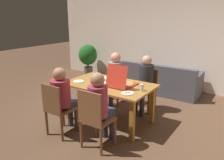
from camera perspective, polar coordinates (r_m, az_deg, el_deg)
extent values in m
plane|color=brown|center=(4.53, -0.72, -10.19)|extent=(20.00, 20.00, 0.00)
cube|color=silver|center=(6.57, 13.54, 11.02)|extent=(7.37, 0.12, 2.91)
cube|color=#A26F31|center=(4.25, -0.75, -1.18)|extent=(1.66, 0.99, 0.04)
cube|color=#A06C24|center=(4.54, -11.22, -5.43)|extent=(0.08, 0.08, 0.73)
cube|color=#A06C24|center=(3.72, 5.13, -10.21)|extent=(0.08, 0.08, 0.73)
cube|color=#A06C24|center=(5.08, -4.97, -2.76)|extent=(0.08, 0.08, 0.73)
cube|color=#A06C24|center=(4.37, 10.17, -6.25)|extent=(0.08, 0.08, 0.73)
cylinder|color=brown|center=(4.32, -12.28, -8.64)|extent=(0.04, 0.04, 0.45)
cylinder|color=brown|center=(4.08, -8.63, -9.97)|extent=(0.04, 0.04, 0.45)
cylinder|color=brown|center=(4.09, -16.24, -10.42)|extent=(0.04, 0.04, 0.45)
cylinder|color=brown|center=(3.84, -12.62, -12.00)|extent=(0.04, 0.04, 0.45)
cube|color=brown|center=(3.98, -12.65, -7.20)|extent=(0.43, 0.45, 0.02)
cube|color=brown|center=(3.76, -15.20, -4.79)|extent=(0.41, 0.03, 0.47)
cylinder|color=#3C4246|center=(4.30, -10.53, -8.50)|extent=(0.10, 0.10, 0.47)
cylinder|color=#3C4246|center=(4.20, -8.90, -9.07)|extent=(0.10, 0.10, 0.47)
cube|color=#3C4246|center=(4.05, -11.20, -5.76)|extent=(0.30, 0.29, 0.11)
cylinder|color=#A43542|center=(3.88, -12.91, -3.26)|extent=(0.33, 0.33, 0.46)
sphere|color=#A67757|center=(3.78, -13.23, 1.45)|extent=(0.22, 0.22, 0.22)
cylinder|color=#AF3221|center=(5.07, 1.44, -4.42)|extent=(0.04, 0.04, 0.45)
cylinder|color=#AF3221|center=(5.24, -1.62, -3.70)|extent=(0.04, 0.04, 0.45)
cylinder|color=#AF3221|center=(5.33, 3.34, -3.37)|extent=(0.04, 0.04, 0.45)
cylinder|color=#AF3221|center=(5.49, 0.37, -2.72)|extent=(0.04, 0.04, 0.45)
cube|color=#AF3221|center=(5.20, 0.89, -1.10)|extent=(0.39, 0.39, 0.02)
cube|color=#AF3221|center=(5.29, 1.96, 1.64)|extent=(0.37, 0.03, 0.42)
cylinder|color=#403A42|center=(4.99, -0.32, -4.63)|extent=(0.10, 0.10, 0.47)
cylinder|color=#403A42|center=(5.08, -1.82, -4.26)|extent=(0.10, 0.10, 0.47)
cube|color=#403A42|center=(5.05, -0.13, -0.92)|extent=(0.29, 0.33, 0.11)
cylinder|color=gray|center=(5.12, 0.90, 2.02)|extent=(0.32, 0.32, 0.47)
sphere|color=tan|center=(5.05, 0.92, 5.72)|extent=(0.23, 0.23, 0.23)
cylinder|color=brown|center=(3.88, -4.08, -11.34)|extent=(0.04, 0.04, 0.45)
cylinder|color=brown|center=(3.68, 0.78, -12.94)|extent=(0.04, 0.04, 0.45)
cylinder|color=brown|center=(3.63, -7.81, -13.56)|extent=(0.04, 0.04, 0.45)
cylinder|color=brown|center=(3.42, -2.79, -15.48)|extent=(0.04, 0.04, 0.45)
cube|color=brown|center=(3.53, -3.55, -9.97)|extent=(0.44, 0.43, 0.02)
cube|color=brown|center=(3.28, -5.78, -7.16)|extent=(0.42, 0.03, 0.50)
cylinder|color=#2F394C|center=(3.88, -1.82, -11.15)|extent=(0.10, 0.10, 0.47)
cylinder|color=#2F394C|center=(3.80, 0.06, -11.75)|extent=(0.10, 0.10, 0.47)
cube|color=#2F394C|center=(3.61, -2.13, -8.27)|extent=(0.27, 0.30, 0.11)
cylinder|color=#A2344C|center=(3.41, -3.64, -5.43)|extent=(0.30, 0.30, 0.48)
sphere|color=#AA7C5A|center=(3.30, -3.74, 0.06)|extent=(0.22, 0.22, 0.22)
cylinder|color=brown|center=(4.74, 9.24, -6.14)|extent=(0.05, 0.05, 0.45)
cylinder|color=brown|center=(4.87, 5.87, -5.39)|extent=(0.05, 0.05, 0.45)
cylinder|color=brown|center=(5.02, 10.81, -4.93)|extent=(0.05, 0.05, 0.45)
cylinder|color=brown|center=(5.14, 7.60, -4.25)|extent=(0.05, 0.05, 0.45)
cube|color=brown|center=(4.86, 8.50, -2.58)|extent=(0.38, 0.39, 0.02)
cube|color=brown|center=(4.95, 9.51, 0.41)|extent=(0.36, 0.03, 0.42)
cylinder|color=#34383A|center=(4.65, 7.62, -6.38)|extent=(0.10, 0.10, 0.47)
cylinder|color=#34383A|center=(4.72, 5.96, -6.00)|extent=(0.10, 0.10, 0.47)
cube|color=#34383A|center=(4.70, 7.69, -2.42)|extent=(0.28, 0.31, 0.11)
cylinder|color=#28272D|center=(4.77, 8.65, 0.91)|extent=(0.31, 0.31, 0.50)
sphere|color=tan|center=(4.69, 8.83, 4.93)|extent=(0.21, 0.21, 0.21)
cube|color=red|center=(4.16, 3.04, -1.14)|extent=(0.41, 0.41, 0.02)
cylinder|color=#C97F47|center=(4.16, 3.04, -0.91)|extent=(0.36, 0.36, 0.01)
cube|color=red|center=(3.90, 1.16, 0.86)|extent=(0.41, 0.11, 0.40)
cylinder|color=white|center=(4.28, -2.71, -0.74)|extent=(0.23, 0.23, 0.01)
cone|color=#C68C45|center=(4.27, -2.71, -0.57)|extent=(0.13, 0.13, 0.02)
cylinder|color=white|center=(4.59, -2.23, 0.48)|extent=(0.22, 0.22, 0.01)
cylinder|color=white|center=(4.42, -8.46, -0.34)|extent=(0.21, 0.21, 0.01)
cylinder|color=white|center=(3.74, 3.95, -3.33)|extent=(0.21, 0.21, 0.01)
cone|color=#CB8C49|center=(3.74, 3.95, -3.12)|extent=(0.11, 0.11, 0.02)
cylinder|color=silver|center=(3.87, 7.60, -1.91)|extent=(0.06, 0.06, 0.12)
cylinder|color=silver|center=(3.91, -4.07, -1.58)|extent=(0.07, 0.07, 0.12)
cube|color=#4A4951|center=(6.22, 12.19, -0.88)|extent=(2.03, 0.88, 0.43)
cube|color=#4A4951|center=(5.80, 11.08, 1.97)|extent=(2.03, 0.16, 0.36)
cube|color=#4A4951|center=(6.52, 4.88, 3.00)|extent=(0.20, 0.83, 0.18)
cube|color=#4A4951|center=(5.88, 20.64, 0.49)|extent=(0.20, 0.83, 0.18)
cylinder|color=#555C5B|center=(7.64, -6.03, 2.22)|extent=(0.29, 0.29, 0.32)
cylinder|color=brown|center=(7.59, -6.09, 3.98)|extent=(0.05, 0.05, 0.16)
ellipsoid|color=#1F6223|center=(7.53, -6.16, 6.40)|extent=(0.61, 0.61, 0.67)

